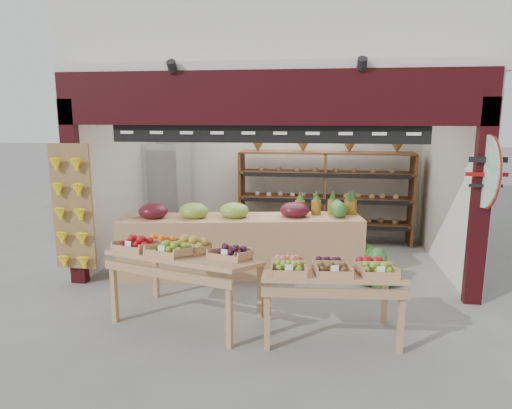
% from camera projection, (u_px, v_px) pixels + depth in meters
% --- Properties ---
extents(ground, '(60.00, 60.00, 0.00)m').
position_uv_depth(ground, '(272.00, 267.00, 7.41)').
color(ground, slate).
rests_on(ground, ground).
extents(shop_structure, '(6.36, 5.12, 5.40)m').
position_uv_depth(shop_structure, '(283.00, 31.00, 8.22)').
color(shop_structure, beige).
rests_on(shop_structure, ground).
extents(banana_board, '(0.60, 0.15, 1.80)m').
position_uv_depth(banana_board, '(72.00, 210.00, 6.43)').
color(banana_board, olive).
rests_on(banana_board, ground).
extents(gift_sign, '(0.04, 0.93, 0.92)m').
position_uv_depth(gift_sign, '(486.00, 172.00, 5.59)').
color(gift_sign, '#C1F3D5').
rests_on(gift_sign, ground).
extents(back_shelving, '(3.30, 0.54, 2.01)m').
position_uv_depth(back_shelving, '(325.00, 181.00, 8.72)').
color(back_shelving, brown).
rests_on(back_shelving, ground).
extents(refrigerator, '(0.81, 0.81, 1.88)m').
position_uv_depth(refrigerator, '(168.00, 190.00, 9.22)').
color(refrigerator, silver).
rests_on(refrigerator, ground).
extents(cardboard_stack, '(1.00, 0.72, 0.60)m').
position_uv_depth(cardboard_stack, '(168.00, 238.00, 8.31)').
color(cardboard_stack, beige).
rests_on(cardboard_stack, ground).
extents(mid_counter, '(3.72, 1.33, 1.14)m').
position_uv_depth(mid_counter, '(241.00, 243.00, 6.98)').
color(mid_counter, tan).
rests_on(mid_counter, ground).
extents(display_table_left, '(1.84, 1.34, 1.05)m').
position_uv_depth(display_table_left, '(180.00, 253.00, 5.44)').
color(display_table_left, tan).
rests_on(display_table_left, ground).
extents(display_table_right, '(1.56, 0.96, 0.97)m').
position_uv_depth(display_table_right, '(331.00, 271.00, 4.98)').
color(display_table_right, tan).
rests_on(display_table_right, ground).
extents(watermelon_pile, '(0.73, 0.70, 0.53)m').
position_uv_depth(watermelon_pile, '(376.00, 270.00, 6.69)').
color(watermelon_pile, '#184A1E').
rests_on(watermelon_pile, ground).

